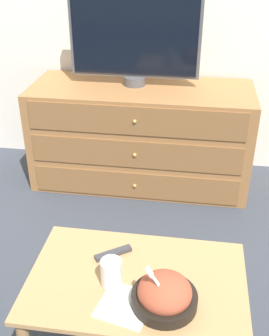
{
  "coord_description": "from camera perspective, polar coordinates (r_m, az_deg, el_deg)",
  "views": [
    {
      "loc": [
        0.35,
        -2.93,
        1.59
      ],
      "look_at": [
        0.12,
        -1.43,
        0.72
      ],
      "focal_mm": 45.0,
      "sensor_mm": 36.0,
      "label": 1
    }
  ],
  "objects": [
    {
      "name": "takeout_bowl",
      "position": [
        1.53,
        4.08,
        -16.73
      ],
      "size": [
        0.23,
        0.23,
        0.18
      ],
      "color": "black",
      "rests_on": "coffee_table"
    },
    {
      "name": "coffee_table",
      "position": [
        1.69,
        0.29,
        -16.47
      ],
      "size": [
        0.82,
        0.53,
        0.44
      ],
      "color": "tan",
      "rests_on": "ground_plane"
    },
    {
      "name": "drink_cup",
      "position": [
        1.59,
        -3.14,
        -14.16
      ],
      "size": [
        0.08,
        0.08,
        0.11
      ],
      "color": "white",
      "rests_on": "coffee_table"
    },
    {
      "name": "dresser",
      "position": [
        2.91,
        0.9,
        4.42
      ],
      "size": [
        1.46,
        0.59,
        0.69
      ],
      "color": "#9E6B3D",
      "rests_on": "ground_plane"
    },
    {
      "name": "napkin",
      "position": [
        1.55,
        -1.31,
        -18.05
      ],
      "size": [
        0.21,
        0.21,
        0.0
      ],
      "color": "white",
      "rests_on": "coffee_table"
    },
    {
      "name": "remote_control",
      "position": [
        1.74,
        -2.89,
        -11.45
      ],
      "size": [
        0.14,
        0.11,
        0.02
      ],
      "color": "#38383D",
      "rests_on": "coffee_table"
    },
    {
      "name": "ground_plane",
      "position": [
        3.35,
        1.56,
        1.38
      ],
      "size": [
        12.0,
        12.0,
        0.0
      ],
      "primitive_type": "plane",
      "color": "#383D47"
    },
    {
      "name": "tv",
      "position": [
        2.76,
        0.03,
        17.01
      ],
      "size": [
        0.83,
        0.14,
        0.56
      ],
      "color": "#515156",
      "rests_on": "dresser"
    }
  ]
}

